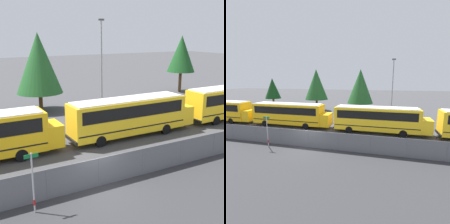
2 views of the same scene
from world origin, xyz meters
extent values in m
plane|color=#424244|center=(0.00, 0.00, 0.00)|extent=(200.00, 200.00, 0.00)
cube|color=#9EA0A5|center=(0.00, 0.00, 0.85)|extent=(61.55, 0.03, 1.71)
cube|color=slate|center=(0.00, -0.01, 0.85)|extent=(61.55, 0.01, 1.71)
cylinder|color=slate|center=(0.00, 0.00, 1.71)|extent=(61.55, 0.05, 0.05)
cylinder|color=slate|center=(-3.08, 0.00, 0.85)|extent=(0.07, 0.07, 1.71)
cylinder|color=slate|center=(0.00, 0.00, 0.85)|extent=(0.07, 0.07, 1.71)
cylinder|color=slate|center=(3.08, 0.00, 0.85)|extent=(0.07, 0.07, 1.71)
cylinder|color=slate|center=(6.15, 0.00, 0.85)|extent=(0.07, 0.07, 1.71)
cylinder|color=slate|center=(9.23, 0.00, 0.85)|extent=(0.07, 0.07, 1.71)
cube|color=yellow|center=(-0.41, 6.88, 1.28)|extent=(1.24, 2.22, 1.66)
cylinder|color=black|center=(-3.00, 7.97, 0.45)|extent=(0.90, 0.28, 0.90)
cylinder|color=black|center=(-3.00, 5.80, 0.45)|extent=(0.90, 0.28, 0.90)
cube|color=yellow|center=(6.25, 6.71, 1.84)|extent=(10.35, 2.41, 2.77)
cube|color=black|center=(6.25, 6.71, 2.45)|extent=(9.52, 2.45, 1.00)
cube|color=black|center=(6.25, 6.71, 1.06)|extent=(10.14, 2.44, 0.10)
cube|color=yellow|center=(12.04, 6.71, 1.28)|extent=(1.24, 2.22, 1.66)
cube|color=black|center=(1.02, 6.71, 0.60)|extent=(0.12, 2.41, 0.24)
cube|color=silver|center=(6.25, 6.71, 3.27)|extent=(9.83, 2.17, 0.10)
cylinder|color=black|center=(9.46, 7.80, 0.45)|extent=(0.90, 0.28, 0.90)
cylinder|color=black|center=(9.46, 5.62, 0.45)|extent=(0.90, 0.28, 0.90)
cylinder|color=black|center=(3.04, 7.80, 0.45)|extent=(0.90, 0.28, 0.90)
cylinder|color=black|center=(3.04, 5.62, 0.45)|extent=(0.90, 0.28, 0.90)
cube|color=black|center=(13.37, 6.50, 0.60)|extent=(0.12, 2.41, 0.24)
cylinder|color=black|center=(15.39, 7.59, 0.45)|extent=(0.90, 0.28, 0.90)
cylinder|color=black|center=(15.39, 5.42, 0.45)|extent=(0.90, 0.28, 0.90)
cylinder|color=#B7B7BC|center=(-4.01, -0.87, 1.57)|extent=(0.08, 0.08, 3.14)
cylinder|color=red|center=(-4.01, -0.87, 0.55)|extent=(0.09, 0.09, 0.30)
cube|color=#147238|center=(-4.01, -0.87, 2.99)|extent=(0.70, 0.02, 0.20)
cylinder|color=gray|center=(8.39, 15.56, 4.90)|extent=(0.16, 0.16, 9.80)
cube|color=#47474C|center=(8.39, 15.56, 9.95)|extent=(0.60, 0.24, 0.20)
cylinder|color=#51381E|center=(24.32, 20.67, 1.49)|extent=(0.44, 0.44, 2.97)
cone|color=#194C1E|center=(24.32, 20.67, 5.61)|extent=(4.05, 4.05, 5.27)
cylinder|color=#51381E|center=(2.50, 19.19, 1.04)|extent=(0.44, 0.44, 2.08)
cone|color=#235B28|center=(2.50, 19.19, 5.39)|extent=(5.09, 5.09, 6.62)
camera|label=1|loc=(-7.45, -14.68, 8.65)|focal=50.00mm
camera|label=2|loc=(7.14, -15.28, 6.69)|focal=28.00mm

